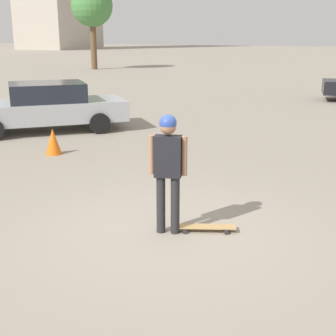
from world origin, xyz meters
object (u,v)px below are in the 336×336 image
object	(u,v)px
skateboard	(205,227)
car_parked_near	(45,106)
traffic_cone	(53,141)
person	(168,162)

from	to	relation	value
skateboard	car_parked_near	distance (m)	8.65
car_parked_near	skateboard	bearing A→B (deg)	100.40
traffic_cone	car_parked_near	bearing A→B (deg)	-47.27
skateboard	traffic_cone	xyz separation A→B (m)	(5.02, -2.74, 0.25)
person	traffic_cone	bearing A→B (deg)	129.79
person	traffic_cone	distance (m)	5.50
skateboard	car_parked_near	bearing A→B (deg)	-58.25
car_parked_near	traffic_cone	size ratio (longest dim) A/B	7.42
car_parked_near	person	bearing A→B (deg)	96.95
skateboard	traffic_cone	distance (m)	5.72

